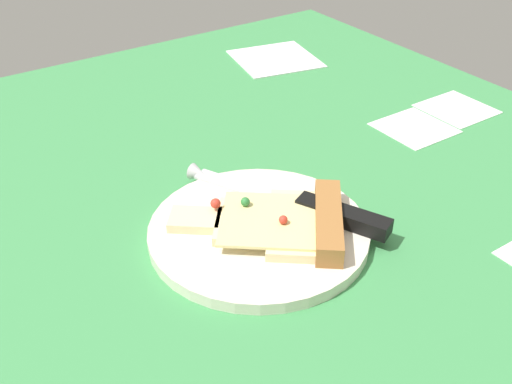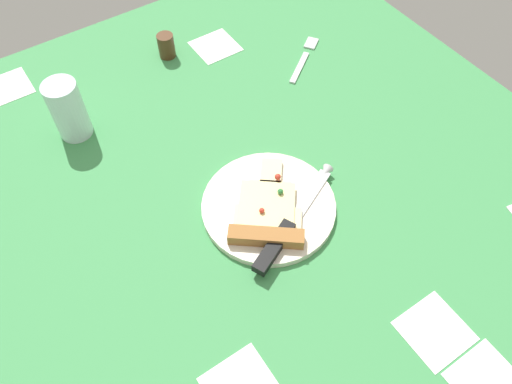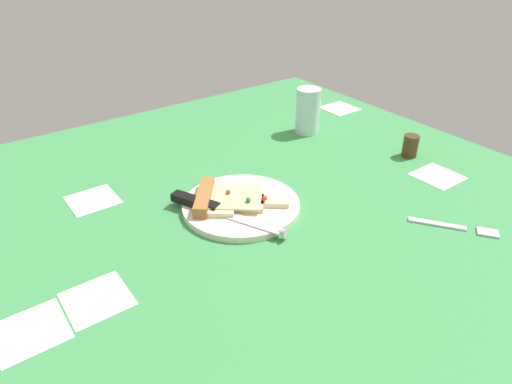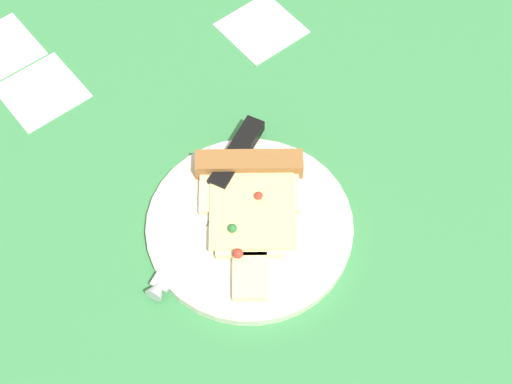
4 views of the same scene
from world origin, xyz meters
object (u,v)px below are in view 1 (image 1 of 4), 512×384
(plate, at_px, (259,232))
(napkin, at_px, (275,58))
(pizza_slice, at_px, (284,222))
(knife, at_px, (303,204))

(plate, relative_size, napkin, 1.73)
(plate, distance_m, napkin, 0.49)
(pizza_slice, distance_m, knife, 0.04)
(plate, relative_size, pizza_slice, 1.22)
(plate, bearing_deg, napkin, 142.23)
(knife, bearing_deg, plate, 154.42)
(plate, bearing_deg, pizza_slice, 51.79)
(plate, distance_m, pizza_slice, 0.03)
(knife, bearing_deg, napkin, 32.94)
(napkin, bearing_deg, pizza_slice, -34.71)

